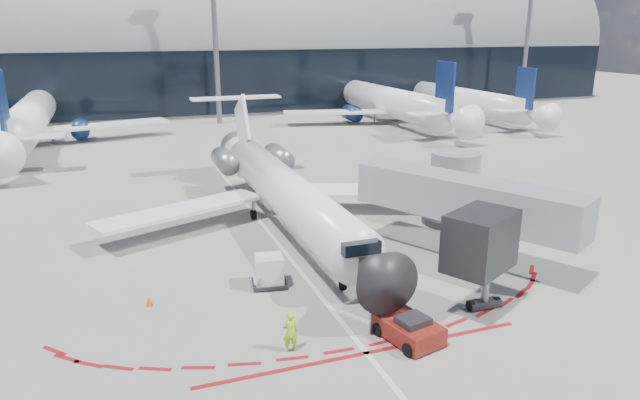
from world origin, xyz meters
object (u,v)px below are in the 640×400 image
object	(u,v)px
regional_jet	(281,187)
pushback_tug	(409,329)
ramp_worker	(290,332)
uld_container	(269,271)

from	to	relation	value
regional_jet	pushback_tug	world-z (taller)	regional_jet
pushback_tug	ramp_worker	xyz separation A→B (m)	(-4.91, 0.83, 0.37)
ramp_worker	uld_container	xyz separation A→B (m)	(0.80, 6.21, -0.08)
ramp_worker	regional_jet	bearing A→B (deg)	-104.43
pushback_tug	uld_container	distance (m)	8.16
uld_container	pushback_tug	bearing A→B (deg)	-50.72
regional_jet	ramp_worker	xyz separation A→B (m)	(-4.11, -15.38, -1.62)
ramp_worker	uld_container	world-z (taller)	ramp_worker
pushback_tug	uld_container	size ratio (longest dim) A/B	2.36
regional_jet	pushback_tug	bearing A→B (deg)	-87.20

